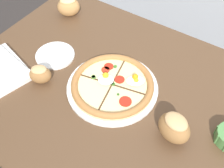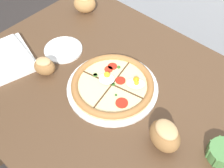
# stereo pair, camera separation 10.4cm
# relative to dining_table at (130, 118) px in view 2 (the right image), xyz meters

# --- Properties ---
(dining_table) EXTENTS (1.38, 0.89, 0.77)m
(dining_table) POSITION_rel_dining_table_xyz_m (0.00, 0.00, 0.00)
(dining_table) COLOR #513823
(dining_table) RESTS_ON ground_plane
(pizza) EXTENTS (0.34, 0.34, 0.05)m
(pizza) POSITION_rel_dining_table_xyz_m (-0.09, -0.00, 0.12)
(pizza) COLOR white
(pizza) RESTS_ON dining_table
(ramekin_bowl) EXTENTS (0.10, 0.10, 0.05)m
(ramekin_bowl) POSITION_rel_dining_table_xyz_m (0.34, 0.03, 0.13)
(ramekin_bowl) COLOR #4C8442
(ramekin_bowl) RESTS_ON dining_table
(napkin_folded) EXTENTS (0.29, 0.26, 0.04)m
(napkin_folded) POSITION_rel_dining_table_xyz_m (-0.52, -0.19, 0.12)
(napkin_folded) COLOR white
(napkin_folded) RESTS_ON dining_table
(bread_piece_near) EXTENTS (0.13, 0.13, 0.10)m
(bread_piece_near) POSITION_rel_dining_table_xyz_m (-0.52, 0.27, 0.15)
(bread_piece_near) COLOR #B27F47
(bread_piece_near) RESTS_ON dining_table
(bread_piece_mid) EXTENTS (0.10, 0.10, 0.08)m
(bread_piece_mid) POSITION_rel_dining_table_xyz_m (-0.34, -0.12, 0.14)
(bread_piece_mid) COLOR olive
(bread_piece_mid) RESTS_ON dining_table
(bread_piece_far) EXTENTS (0.13, 0.11, 0.10)m
(bread_piece_far) POSITION_rel_dining_table_xyz_m (0.18, -0.06, 0.16)
(bread_piece_far) COLOR olive
(bread_piece_far) RESTS_ON dining_table
(side_saucer) EXTENTS (0.16, 0.16, 0.01)m
(side_saucer) POSITION_rel_dining_table_xyz_m (-0.39, 0.01, 0.11)
(side_saucer) COLOR white
(side_saucer) RESTS_ON dining_table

